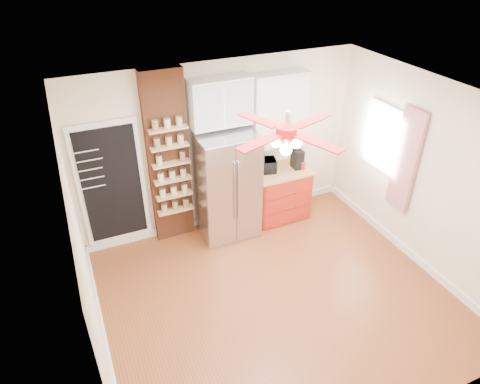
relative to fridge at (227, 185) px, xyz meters
name	(u,v)px	position (x,y,z in m)	size (l,w,h in m)	color
floor	(277,296)	(0.05, -1.63, -0.88)	(4.50, 4.50, 0.00)	brown
ceiling	(289,107)	(0.05, -1.63, 1.83)	(4.50, 4.50, 0.00)	white
wall_back	(220,147)	(0.05, 0.37, 0.48)	(4.50, 0.02, 2.70)	#FBF2C9
wall_front	(397,341)	(0.05, -3.63, 0.48)	(4.50, 0.02, 2.70)	#FBF2C9
wall_left	(86,266)	(-2.20, -1.63, 0.48)	(0.02, 4.00, 2.70)	#FBF2C9
wall_right	(426,177)	(2.30, -1.63, 0.48)	(0.02, 4.00, 2.70)	#FBF2C9
chalkboard	(112,185)	(-1.65, 0.33, 0.23)	(0.95, 0.05, 1.95)	white
brick_pillar	(168,160)	(-0.80, 0.29, 0.48)	(0.60, 0.16, 2.70)	brown
fridge	(227,185)	(0.00, 0.00, 0.00)	(0.90, 0.70, 1.75)	silver
upper_glass_cabinet	(220,102)	(0.00, 0.20, 1.27)	(0.90, 0.35, 0.70)	white
red_cabinet	(279,193)	(0.97, 0.05, -0.42)	(0.94, 0.64, 0.90)	#A42215
upper_shelf_unit	(279,110)	(0.97, 0.22, 1.00)	(0.90, 0.30, 1.15)	white
window	(384,138)	(2.28, -0.73, 0.68)	(0.04, 0.75, 1.05)	white
curtain	(406,160)	(2.23, -1.28, 0.57)	(0.06, 0.40, 1.55)	#AF171B
ceiling_fan	(287,131)	(0.05, -1.63, 1.55)	(1.40, 1.40, 0.44)	silver
toaster_oven	(263,166)	(0.69, 0.12, 0.13)	(0.39, 0.26, 0.22)	black
coffee_maker	(297,159)	(1.25, 0.03, 0.18)	(0.15, 0.21, 0.31)	black
canister_left	(302,166)	(1.31, -0.05, 0.09)	(0.09, 0.09, 0.12)	red
canister_right	(300,161)	(1.34, 0.08, 0.10)	(0.11, 0.11, 0.15)	#BE0A0B
pantry_jar_oats	(159,161)	(-0.97, 0.14, 0.57)	(0.08, 0.08, 0.14)	beige
pantry_jar_beans	(183,157)	(-0.63, 0.13, 0.57)	(0.08, 0.08, 0.14)	#8B5B47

